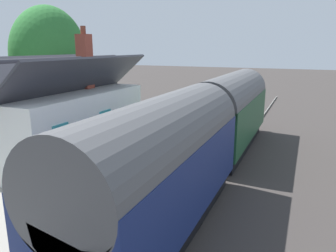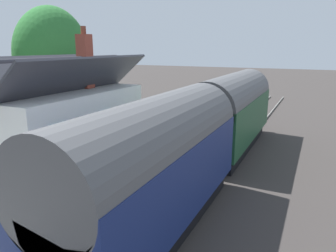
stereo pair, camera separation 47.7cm
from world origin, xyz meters
name	(u,v)px [view 2 (the right image)]	position (x,y,z in m)	size (l,w,h in m)	color
ground_plane	(187,172)	(0.00, 0.00, 0.00)	(160.00, 160.00, 0.00)	#383330
platform	(115,152)	(0.00, 4.08, 0.42)	(32.00, 6.15, 0.85)	gray
platform_edge_coping	(165,151)	(0.00, 1.18, 0.85)	(32.00, 0.36, 0.02)	beige
rail_near	(220,176)	(0.00, -1.62, 0.07)	(52.00, 0.08, 0.14)	gray
rail_far	(190,171)	(0.00, -0.18, 0.07)	(52.00, 0.08, 0.14)	gray
train	(205,129)	(-0.14, -0.90, 2.22)	(18.88, 2.73, 4.32)	black
station_building	(69,121)	(-2.42, 4.82, 2.49)	(7.89, 3.60, 5.87)	white
bench_platform_end	(172,118)	(5.17, 3.16, 1.32)	(1.41, 0.47, 0.88)	brown
bench_by_lamp	(190,108)	(8.87, 3.39, 1.32)	(1.41, 0.48, 0.88)	brown
planter_by_door	(206,106)	(9.86, 2.39, 1.38)	(0.66, 0.66, 1.00)	teal
planter_bench_right	(163,106)	(9.77, 6.02, 1.12)	(1.10, 0.32, 0.57)	black
planter_under_sign	(178,129)	(2.68, 1.62, 1.31)	(0.52, 0.52, 0.88)	black
station_sign_board	(184,113)	(3.54, 1.65, 2.03)	(0.96, 0.06, 1.57)	black
tree_mid_background	(53,55)	(1.36, 9.22, 5.32)	(4.65, 4.02, 8.11)	#4C3828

